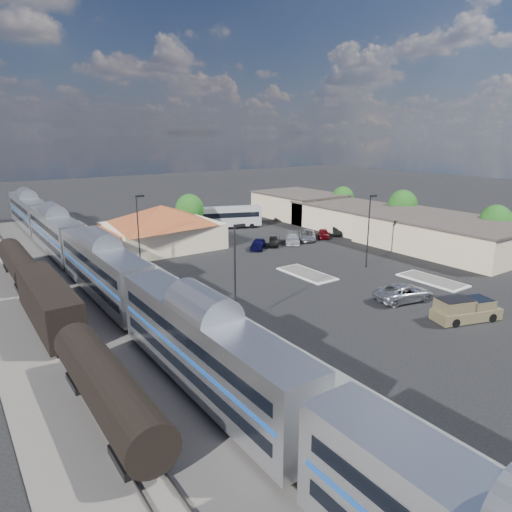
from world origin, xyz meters
TOP-DOWN VIEW (x-y plane):
  - ground at (0.00, 0.00)m, footprint 280.00×280.00m
  - railbed at (-21.00, 8.00)m, footprint 16.00×100.00m
  - platform at (-12.00, 6.00)m, footprint 5.50×92.00m
  - passenger_train at (-18.00, 7.63)m, footprint 3.00×104.00m
  - freight_cars at (-24.00, 3.37)m, footprint 2.80×46.00m
  - station_depot at (-4.56, 24.00)m, footprint 18.35×12.24m
  - buildings_east at (28.00, 14.28)m, footprint 14.40×51.40m
  - traffic_island_south at (4.00, 2.00)m, footprint 3.30×7.50m
  - traffic_island_north at (14.00, -8.00)m, footprint 3.30×7.50m
  - lamp_plat_s at (-10.90, -6.00)m, footprint 1.08×0.25m
  - lamp_plat_n at (-10.90, 16.00)m, footprint 1.08×0.25m
  - lamp_lot at (12.10, 0.00)m, footprint 1.08×0.25m
  - tree_east_a at (34.00, -4.00)m, footprint 4.56×4.56m
  - tree_east_b at (34.00, 12.00)m, footprint 4.94×4.94m
  - tree_east_c at (34.00, 26.00)m, footprint 4.41×4.41m
  - tree_depot at (3.00, 30.00)m, footprint 4.71×4.71m
  - pickup_truck at (6.63, -16.46)m, footprint 6.47×3.97m
  - suv at (6.13, -10.17)m, footprint 6.59×4.09m
  - coach_bus at (10.50, 30.45)m, footprint 11.81×6.36m
  - person_a at (-11.03, -3.95)m, footprint 0.56×0.68m
  - person_b at (-12.42, 1.21)m, footprint 0.75×0.92m
  - parked_car_a at (6.29, 15.26)m, footprint 4.41×4.42m
  - parked_car_b at (9.49, 15.56)m, footprint 3.75×4.03m
  - parked_car_c at (12.69, 15.26)m, footprint 4.79×5.33m
  - parked_car_d at (15.89, 15.56)m, footprint 5.37×5.77m
  - parked_car_e at (19.09, 15.26)m, footprint 3.92×4.26m
  - parked_car_f at (22.29, 15.56)m, footprint 3.64×3.90m

SIDE VIEW (x-z plane):
  - ground at x=0.00m, z-range 0.00..0.00m
  - railbed at x=-21.00m, z-range 0.00..0.12m
  - platform at x=-12.00m, z-range 0.00..0.18m
  - traffic_island_south at x=4.00m, z-range 0.00..0.21m
  - traffic_island_north at x=14.00m, z-range 0.00..0.21m
  - parked_car_f at x=22.29m, z-range 0.00..1.31m
  - parked_car_b at x=9.49m, z-range 0.00..1.35m
  - parked_car_e at x=19.09m, z-range 0.00..1.41m
  - parked_car_c at x=12.69m, z-range 0.00..1.49m
  - parked_car_d at x=15.89m, z-range 0.00..1.51m
  - parked_car_a at x=6.29m, z-range 0.00..1.52m
  - suv at x=6.13m, z-range 0.00..1.70m
  - person_a at x=-11.03m, z-range 0.18..1.79m
  - pickup_truck at x=6.63m, z-range -0.05..2.05m
  - person_b at x=-12.42m, z-range 0.18..1.92m
  - freight_cars at x=-24.00m, z-range -0.07..3.93m
  - coach_bus at x=10.50m, z-range 0.28..4.02m
  - buildings_east at x=28.00m, z-range -0.13..4.67m
  - passenger_train at x=-18.00m, z-range 0.09..5.64m
  - station_depot at x=-4.56m, z-range 0.03..6.23m
  - tree_east_c at x=34.00m, z-range 0.66..6.87m
  - tree_east_a at x=34.00m, z-range 0.68..7.10m
  - tree_depot at x=3.00m, z-range 0.71..7.34m
  - tree_east_b at x=34.00m, z-range 0.74..7.70m
  - lamp_plat_s at x=-10.90m, z-range 0.84..9.84m
  - lamp_plat_n at x=-10.90m, z-range 0.84..9.84m
  - lamp_lot at x=12.10m, z-range 0.84..9.84m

